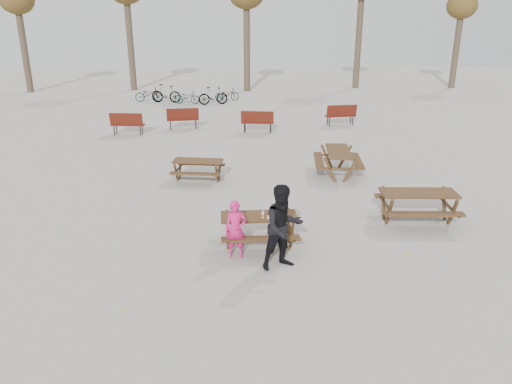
{
  "coord_description": "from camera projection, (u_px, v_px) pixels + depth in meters",
  "views": [
    {
      "loc": [
        -0.82,
        -10.82,
        5.33
      ],
      "look_at": [
        0.0,
        1.0,
        1.0
      ],
      "focal_mm": 35.0,
      "sensor_mm": 36.0,
      "label": 1
    }
  ],
  "objects": [
    {
      "name": "food_tray",
      "position": [
        271.0,
        217.0,
        11.61
      ],
      "size": [
        0.18,
        0.11,
        0.03
      ],
      "primitive_type": "cube",
      "color": "white",
      "rests_on": "main_picnic_table"
    },
    {
      "name": "bread_roll",
      "position": [
        271.0,
        216.0,
        11.59
      ],
      "size": [
        0.14,
        0.06,
        0.05
      ],
      "primitive_type": "ellipsoid",
      "color": "tan",
      "rests_on": "food_tray"
    },
    {
      "name": "ground",
      "position": [
        259.0,
        245.0,
        12.02
      ],
      "size": [
        80.0,
        80.0,
        0.0
      ],
      "primitive_type": "plane",
      "color": "gray",
      "rests_on": "ground"
    },
    {
      "name": "child",
      "position": [
        236.0,
        230.0,
        11.24
      ],
      "size": [
        0.51,
        0.34,
        1.35
      ],
      "primitive_type": "imported",
      "rotation": [
        0.0,
        0.0,
        -0.04
      ],
      "color": "#D51A6C",
      "rests_on": "ground"
    },
    {
      "name": "picnic_table_east",
      "position": [
        417.0,
        207.0,
        13.21
      ],
      "size": [
        2.09,
        1.74,
        0.85
      ],
      "primitive_type": null,
      "rotation": [
        0.0,
        0.0,
        -0.08
      ],
      "color": "#372414",
      "rests_on": "ground"
    },
    {
      "name": "picnic_table_far",
      "position": [
        338.0,
        163.0,
        17.07
      ],
      "size": [
        1.83,
        2.16,
        0.85
      ],
      "primitive_type": null,
      "rotation": [
        0.0,
        0.0,
        1.44
      ],
      "color": "#372414",
      "rests_on": "ground"
    },
    {
      "name": "fallen_leaves",
      "position": [
        270.0,
        206.0,
        14.4
      ],
      "size": [
        11.0,
        11.0,
        0.01
      ],
      "primitive_type": null,
      "color": "gold",
      "rests_on": "ground"
    },
    {
      "name": "soda_bottle",
      "position": [
        263.0,
        215.0,
        11.6
      ],
      "size": [
        0.07,
        0.07,
        0.17
      ],
      "color": "silver",
      "rests_on": "main_picnic_table"
    },
    {
      "name": "main_picnic_table",
      "position": [
        259.0,
        223.0,
        11.82
      ],
      "size": [
        1.8,
        1.45,
        0.78
      ],
      "color": "#372414",
      "rests_on": "ground"
    },
    {
      "name": "adult",
      "position": [
        283.0,
        227.0,
        10.68
      ],
      "size": [
        1.12,
        1.0,
        1.91
      ],
      "primitive_type": "imported",
      "rotation": [
        0.0,
        0.0,
        0.36
      ],
      "color": "black",
      "rests_on": "ground"
    },
    {
      "name": "bicycle_row",
      "position": [
        186.0,
        95.0,
        30.39
      ],
      "size": [
        6.46,
        2.1,
        1.11
      ],
      "color": "black",
      "rests_on": "ground"
    },
    {
      "name": "park_bench_row",
      "position": [
        229.0,
        119.0,
        23.39
      ],
      "size": [
        11.67,
        2.0,
        1.03
      ],
      "color": "#5C1D12",
      "rests_on": "ground"
    },
    {
      "name": "picnic_table_north",
      "position": [
        198.0,
        170.0,
        16.47
      ],
      "size": [
        1.82,
        1.57,
        0.7
      ],
      "primitive_type": null,
      "rotation": [
        0.0,
        0.0,
        -0.17
      ],
      "color": "#372414",
      "rests_on": "ground"
    }
  ]
}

